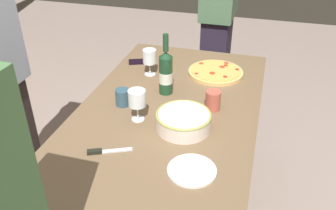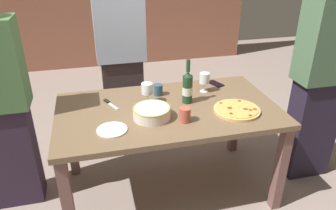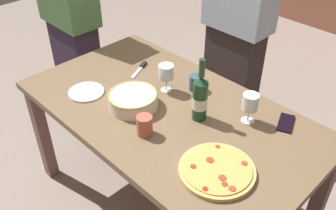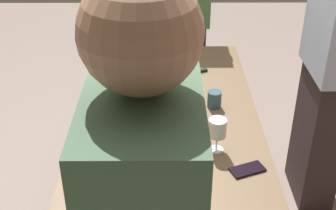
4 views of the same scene
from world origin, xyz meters
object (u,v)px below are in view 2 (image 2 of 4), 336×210
object	(u,v)px
cup_ceramic	(158,90)
pizza_knife	(109,103)
person_guest_right	(121,57)
wine_glass_near_pizza	(147,89)
serving_bowl	(152,112)
cell_phone	(216,84)
dining_table	(168,119)
cup_amber	(185,115)
wine_bottle	(188,87)
side_plate	(112,130)
wine_glass_by_bottle	(204,79)
pizza	(237,110)
person_guest_left	(323,76)

from	to	relation	value
cup_ceramic	pizza_knife	xyz separation A→B (m)	(-0.39, -0.07, -0.04)
cup_ceramic	person_guest_right	world-z (taller)	person_guest_right
person_guest_right	wine_glass_near_pizza	bearing A→B (deg)	-7.17
serving_bowl	cell_phone	size ratio (longest dim) A/B	1.80
cup_ceramic	pizza_knife	world-z (taller)	cup_ceramic
dining_table	cup_amber	world-z (taller)	cup_amber
dining_table	wine_bottle	world-z (taller)	wine_bottle
side_plate	cell_phone	xyz separation A→B (m)	(0.92, 0.55, 0.00)
wine_bottle	wine_glass_by_bottle	distance (m)	0.24
pizza	cup_amber	size ratio (longest dim) A/B	3.25
wine_glass_by_bottle	person_guest_right	world-z (taller)	person_guest_right
serving_bowl	person_guest_right	bearing A→B (deg)	95.20
cell_phone	person_guest_left	bearing A→B (deg)	-50.26
wine_glass_by_bottle	cell_phone	bearing A→B (deg)	38.43
pizza	cell_phone	world-z (taller)	pizza
dining_table	side_plate	distance (m)	0.49
person_guest_left	wine_bottle	bearing A→B (deg)	-3.57
cup_amber	pizza	bearing A→B (deg)	7.15
wine_bottle	side_plate	world-z (taller)	wine_bottle
wine_bottle	cell_phone	world-z (taller)	wine_bottle
wine_glass_near_pizza	cup_ceramic	distance (m)	0.18
cup_ceramic	serving_bowl	bearing A→B (deg)	-108.92
person_guest_left	person_guest_right	xyz separation A→B (m)	(-1.45, 0.95, -0.03)
person_guest_right	cell_phone	bearing A→B (deg)	37.80
serving_bowl	cup_amber	xyz separation A→B (m)	(0.21, -0.10, 0.01)
person_guest_left	cup_amber	bearing A→B (deg)	10.58
cup_ceramic	person_guest_left	size ratio (longest dim) A/B	0.05
dining_table	wine_glass_near_pizza	world-z (taller)	wine_glass_near_pizza
side_plate	pizza_knife	xyz separation A→B (m)	(0.01, 0.39, 0.00)
serving_bowl	cup_amber	size ratio (longest dim) A/B	2.58
cup_amber	side_plate	distance (m)	0.49
pizza_knife	person_guest_right	world-z (taller)	person_guest_right
dining_table	wine_glass_near_pizza	xyz separation A→B (m)	(-0.13, 0.11, 0.21)
wine_bottle	cup_amber	xyz separation A→B (m)	(-0.10, -0.28, -0.07)
serving_bowl	pizza_knife	xyz separation A→B (m)	(-0.27, 0.28, -0.04)
cup_amber	cup_ceramic	size ratio (longest dim) A/B	1.15
wine_bottle	person_guest_right	bearing A→B (deg)	115.53
wine_glass_by_bottle	cup_amber	world-z (taller)	wine_glass_by_bottle
side_plate	serving_bowl	bearing A→B (deg)	20.30
cup_amber	cell_phone	bearing A→B (deg)	51.54
serving_bowl	wine_glass_near_pizza	distance (m)	0.24
dining_table	cell_phone	size ratio (longest dim) A/B	11.11
pizza	serving_bowl	xyz separation A→B (m)	(-0.61, 0.05, 0.03)
dining_table	cup_amber	size ratio (longest dim) A/B	15.86
serving_bowl	wine_bottle	bearing A→B (deg)	29.61
dining_table	cell_phone	world-z (taller)	cell_phone
serving_bowl	cup_ceramic	size ratio (longest dim) A/B	2.96
wine_glass_near_pizza	side_plate	distance (m)	0.46
wine_glass_by_bottle	cup_amber	distance (m)	0.52
person_guest_left	serving_bowl	bearing A→B (deg)	5.11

